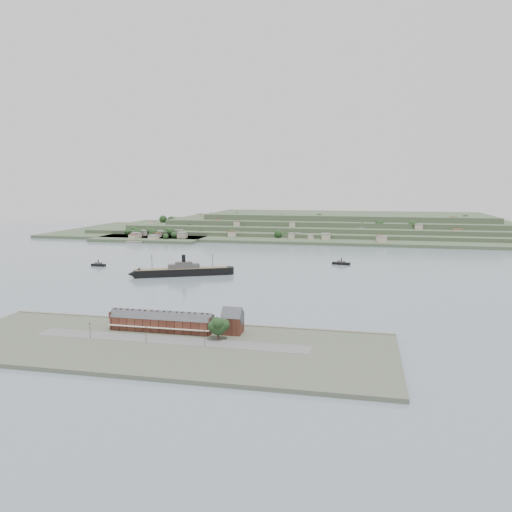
% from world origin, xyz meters
% --- Properties ---
extents(ground, '(1400.00, 1400.00, 0.00)m').
position_xyz_m(ground, '(0.00, 0.00, 0.00)').
color(ground, slate).
rests_on(ground, ground).
extents(near_shore, '(220.00, 80.00, 2.60)m').
position_xyz_m(near_shore, '(0.00, -186.75, 1.01)').
color(near_shore, '#4C5142').
rests_on(near_shore, ground).
extents(terrace_row, '(55.60, 9.80, 11.07)m').
position_xyz_m(terrace_row, '(-10.00, -168.02, 6.84)').
color(terrace_row, '#482219').
rests_on(terrace_row, ground).
extents(gabled_building, '(10.40, 10.18, 14.09)m').
position_xyz_m(gabled_building, '(27.50, -164.00, 8.19)').
color(gabled_building, '#482219').
rests_on(gabled_building, ground).
extents(far_peninsula, '(760.00, 309.00, 30.00)m').
position_xyz_m(far_peninsula, '(27.91, 393.10, 11.88)').
color(far_peninsula, '#384A31').
rests_on(far_peninsula, ground).
extents(steamship, '(85.18, 45.66, 21.78)m').
position_xyz_m(steamship, '(-61.32, -6.98, 4.02)').
color(steamship, black).
rests_on(steamship, ground).
extents(tugboat, '(14.20, 4.15, 6.35)m').
position_xyz_m(tugboat, '(-155.44, 24.46, 1.55)').
color(tugboat, black).
rests_on(tugboat, ground).
extents(ferry_west, '(18.72, 8.25, 6.79)m').
position_xyz_m(ferry_west, '(-166.31, 225.00, 1.64)').
color(ferry_west, black).
rests_on(ferry_west, ground).
extents(ferry_east, '(17.97, 7.32, 6.54)m').
position_xyz_m(ferry_east, '(72.10, 82.65, 1.58)').
color(ferry_east, black).
rests_on(ferry_east, ground).
extents(fig_tree, '(10.40, 9.01, 11.61)m').
position_xyz_m(fig_tree, '(23.50, -176.03, 9.09)').
color(fig_tree, '#3B251B').
rests_on(fig_tree, ground).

